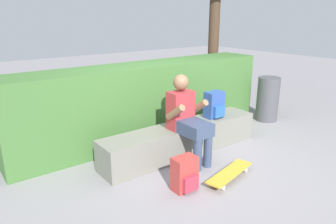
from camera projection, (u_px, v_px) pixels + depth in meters
The scene contains 8 objects.
ground_plane at pixel (196, 160), 4.35m from camera, with size 24.00×24.00×0.00m, color gray.
bench_main at pixel (183, 139), 4.51m from camera, with size 2.51×0.47×0.42m.
person_skater at pixel (187, 117), 4.16m from camera, with size 0.49×0.62×1.17m.
skateboard_near_person at pixel (230, 173), 3.83m from camera, with size 0.82×0.38×0.09m.
backpack_on_bench at pixel (214, 105), 4.73m from camera, with size 0.28×0.23×0.40m.
backpack_on_ground at pixel (185, 174), 3.55m from camera, with size 0.28×0.23×0.40m.
hedge_row at pixel (146, 101), 5.04m from camera, with size 4.38×0.69×1.19m.
trash_bin at pixel (268, 99), 5.87m from camera, with size 0.40×0.40×0.82m.
Camera 1 is at (-2.69, -2.92, 1.92)m, focal length 33.56 mm.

